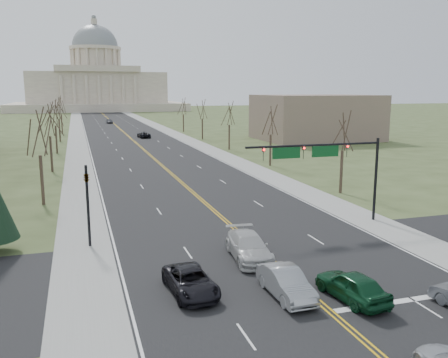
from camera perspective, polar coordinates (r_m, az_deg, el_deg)
ground at (r=26.67m, az=11.61°, el=-14.51°), size 600.00×600.00×0.00m
road at (r=132.02m, az=-12.07°, el=5.62°), size 20.00×380.00×0.01m
cross_road at (r=31.61m, az=6.30°, el=-10.21°), size 120.00×14.00×0.01m
sidewalk_left at (r=131.48m, az=-17.30°, el=5.36°), size 4.00×380.00×0.03m
sidewalk_right at (r=133.64m, az=-6.92°, el=5.84°), size 4.00×380.00×0.03m
center_line at (r=132.02m, az=-12.07°, el=5.63°), size 0.42×380.00×0.01m
edge_line_left at (r=131.49m, az=-16.34°, el=5.41°), size 0.15×380.00×0.01m
edge_line_right at (r=133.27m, az=-7.86°, el=5.81°), size 0.15×380.00×0.01m
stop_bar at (r=28.54m, az=21.69°, el=-13.30°), size 9.50×0.50×0.01m
capitol at (r=271.18m, az=-15.03°, el=11.02°), size 90.00×60.00×50.00m
signal_mast at (r=39.96m, az=11.99°, el=2.58°), size 12.12×0.44×7.20m
signal_left at (r=35.32m, az=-16.11°, el=-2.05°), size 0.32×0.36×6.00m
tree_r_0 at (r=52.93m, az=14.13°, el=5.30°), size 3.74×3.74×8.50m
tree_l_0 at (r=49.31m, az=-21.40°, el=4.97°), size 3.96×3.96×9.00m
tree_r_1 at (r=70.72m, az=5.66°, el=6.87°), size 3.74×3.74×8.50m
tree_l_1 at (r=69.22m, az=-20.30°, el=6.50°), size 3.96×3.96×9.00m
tree_r_2 at (r=89.45m, az=0.64°, el=7.72°), size 3.74×3.74×8.50m
tree_l_2 at (r=89.17m, az=-19.69°, el=7.34°), size 3.96×3.96×9.00m
tree_r_3 at (r=108.63m, az=-2.64°, el=8.25°), size 3.74×3.74×8.50m
tree_l_3 at (r=109.14m, az=-19.31°, el=7.88°), size 3.96×3.96×9.00m
tree_r_4 at (r=128.06m, az=-4.94°, el=8.60°), size 3.74×3.74×8.50m
tree_l_4 at (r=129.11m, az=-19.04°, el=8.25°), size 3.96×3.96×9.00m
bldg_right_mass at (r=110.22m, az=10.98°, el=7.30°), size 25.00×20.00×10.00m
car_nb_inner_lead at (r=27.18m, az=15.16°, el=-12.27°), size 2.52×4.97×1.62m
car_sb_inner_lead at (r=26.91m, az=7.46°, el=-12.27°), size 1.76×4.81×1.57m
car_sb_outer_lead at (r=27.17m, az=-4.04°, el=-12.19°), size 2.65×5.13×1.38m
car_sb_inner_second at (r=32.26m, az=2.99°, el=-8.13°), size 2.88×5.96×1.67m
car_far_nb at (r=113.72m, az=-9.63°, el=5.28°), size 2.82×5.35×1.43m
car_far_sb at (r=163.80m, az=-13.63°, el=6.79°), size 2.15×4.69×1.56m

